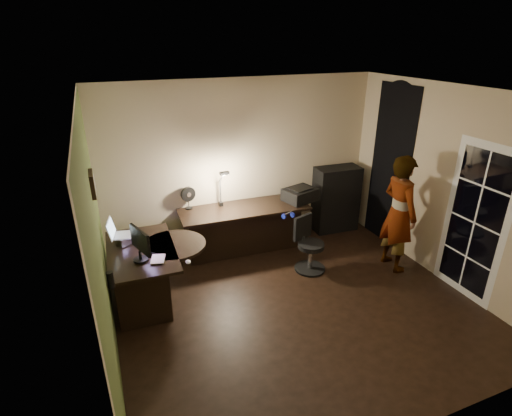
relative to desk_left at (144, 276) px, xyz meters
name	(u,v)px	position (x,y,z in m)	size (l,w,h in m)	color
floor	(296,306)	(1.80, -0.84, -0.39)	(4.50, 4.00, 0.01)	black
ceiling	(307,93)	(1.80, -0.84, 2.32)	(4.50, 4.00, 0.01)	silver
wall_back	(242,165)	(1.80, 1.16, 0.96)	(4.50, 0.01, 2.70)	#C4B08D
wall_front	(427,313)	(1.80, -2.85, 0.96)	(4.50, 0.01, 2.70)	#C4B08D
wall_left	(98,247)	(-0.45, -0.84, 0.96)	(0.01, 4.00, 2.70)	#C4B08D
wall_right	(447,187)	(4.06, -0.84, 0.96)	(0.01, 4.00, 2.70)	#C4B08D
green_wall_overlay	(100,246)	(-0.44, -0.84, 0.96)	(0.00, 4.00, 2.70)	#4E622C
arched_doorway	(390,167)	(4.04, 0.31, 0.91)	(0.01, 0.90, 2.60)	black
french_door	(475,223)	(4.04, -1.39, 0.66)	(0.02, 0.92, 2.10)	white
framed_picture	(92,184)	(-0.42, -0.39, 1.46)	(0.04, 0.30, 0.25)	black
desk_left	(144,276)	(0.00, 0.00, 0.00)	(0.83, 1.35, 0.78)	black
desk_right	(244,230)	(1.68, 0.79, -0.01)	(2.04, 0.71, 0.76)	black
cabinet	(336,199)	(3.48, 0.94, 0.20)	(0.78, 0.39, 1.17)	black
laptop_stand	(126,239)	(-0.15, 0.25, 0.45)	(0.24, 0.20, 0.10)	silver
laptop	(125,227)	(-0.15, 0.25, 0.62)	(0.36, 0.33, 0.24)	silver
monitor	(140,249)	(-0.03, -0.28, 0.55)	(0.09, 0.44, 0.29)	black
mouse	(188,262)	(0.48, -0.56, 0.42)	(0.06, 0.09, 0.03)	silver
phone	(144,244)	(0.06, 0.10, 0.41)	(0.06, 0.13, 0.01)	black
pen	(155,254)	(0.15, -0.20, 0.41)	(0.01, 0.14, 0.01)	black
speaker	(111,280)	(-0.39, -0.74, 0.50)	(0.07, 0.07, 0.19)	black
notepad	(158,259)	(0.16, -0.34, 0.41)	(0.16, 0.22, 0.01)	silver
desk_fan	(188,198)	(0.87, 1.08, 0.56)	(0.23, 0.13, 0.36)	black
headphones	(288,215)	(2.16, 0.18, 0.43)	(0.18, 0.08, 0.09)	#16229B
printer	(300,194)	(2.63, 0.72, 0.49)	(0.50, 0.39, 0.22)	black
desk_lamp	(220,186)	(1.36, 0.99, 0.72)	(0.16, 0.31, 0.68)	black
office_chair	(311,245)	(2.39, -0.13, 0.03)	(0.46, 0.46, 0.83)	black
person	(399,214)	(3.61, -0.50, 0.49)	(0.63, 0.42, 1.76)	#D8A88C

